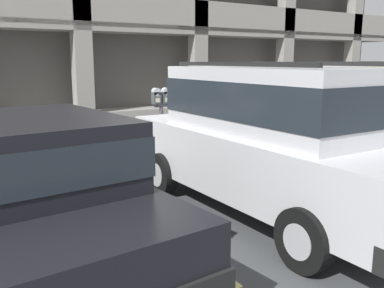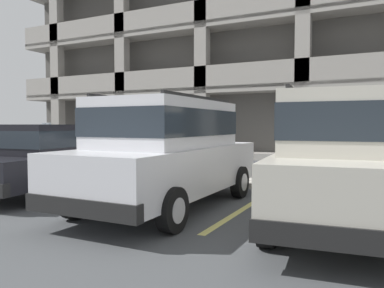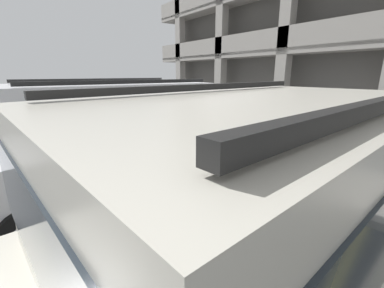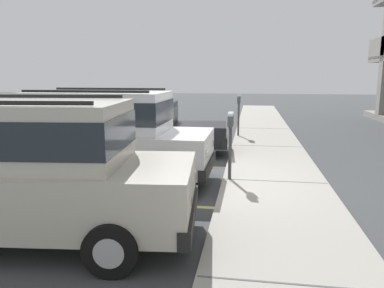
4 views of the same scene
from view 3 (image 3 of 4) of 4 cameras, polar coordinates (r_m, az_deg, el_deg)
name	(u,v)px [view 3 (image 3 of 4)]	position (r m, az deg, el deg)	size (l,w,h in m)	color
ground_plane	(218,168)	(6.16, 5.69, -5.31)	(80.00, 80.00, 0.10)	#444749
sidewalk	(254,154)	(7.01, 13.71, -2.13)	(40.00, 2.20, 0.12)	#ADA89E
parking_stall_lines	(213,209)	(4.28, 4.75, -14.29)	(11.97, 4.80, 0.01)	#DBD16B
silver_suv	(116,137)	(4.47, -16.54, 1.41)	(2.04, 4.79, 2.03)	silver
red_sedan	(83,123)	(7.52, -23.12, 4.22)	(2.07, 4.60, 1.54)	black
dark_hatchback	(266,213)	(2.12, 16.08, -14.53)	(2.34, 4.94, 2.03)	beige
parking_meter_near	(229,114)	(6.10, 8.23, 6.54)	(0.35, 0.12, 1.44)	#47474C
parking_meter_far	(129,96)	(11.10, -13.93, 10.39)	(0.35, 0.12, 1.49)	#47474C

